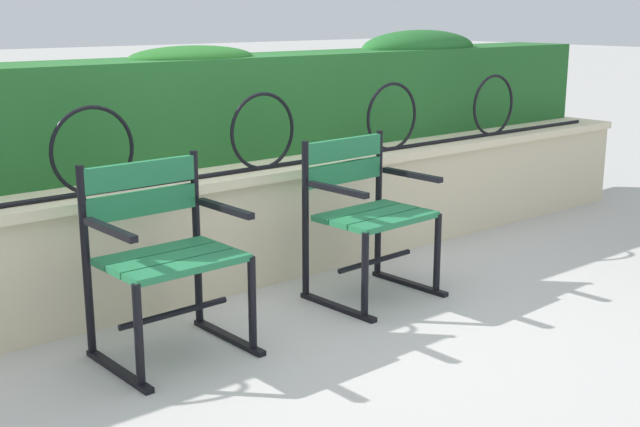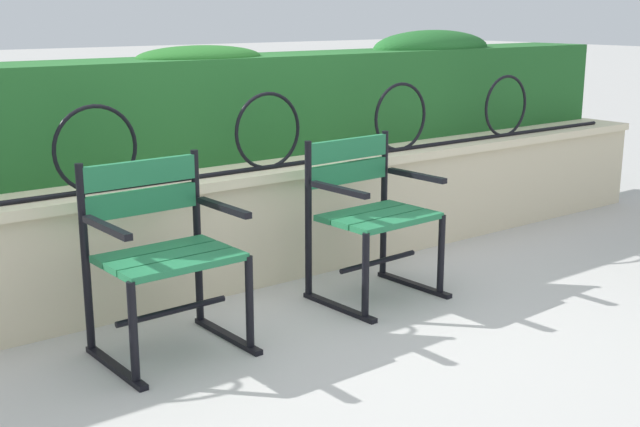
% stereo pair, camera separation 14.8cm
% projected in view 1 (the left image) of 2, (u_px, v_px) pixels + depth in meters
% --- Properties ---
extents(ground_plane, '(60.00, 60.00, 0.00)m').
position_uv_depth(ground_plane, '(332.00, 330.00, 3.92)').
color(ground_plane, '#B7B5AF').
extents(stone_wall, '(6.90, 0.41, 0.63)m').
position_uv_depth(stone_wall, '(227.00, 228.00, 4.50)').
color(stone_wall, beige).
rests_on(stone_wall, ground).
extents(iron_arch_fence, '(6.37, 0.02, 0.42)m').
position_uv_depth(iron_arch_fence, '(192.00, 145.00, 4.17)').
color(iron_arch_fence, black).
rests_on(iron_arch_fence, stone_wall).
extents(hedge_row, '(6.76, 0.51, 0.71)m').
position_uv_depth(hedge_row, '(188.00, 104.00, 4.70)').
color(hedge_row, '#236028').
rests_on(hedge_row, stone_wall).
extents(park_chair_left, '(0.60, 0.53, 0.85)m').
position_uv_depth(park_chair_left, '(163.00, 251.00, 3.57)').
color(park_chair_left, '#237547').
rests_on(park_chair_left, ground).
extents(park_chair_right, '(0.61, 0.55, 0.83)m').
position_uv_depth(park_chair_right, '(365.00, 211.00, 4.31)').
color(park_chair_right, '#237547').
rests_on(park_chair_right, ground).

